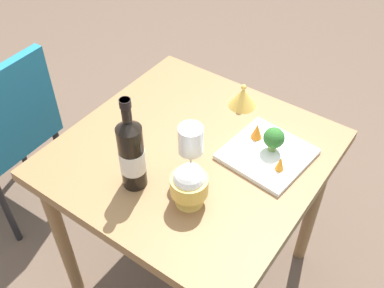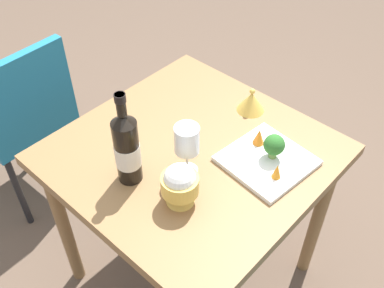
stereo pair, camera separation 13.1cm
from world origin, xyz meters
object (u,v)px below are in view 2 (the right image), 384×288
object	(u,v)px
wine_bottle	(127,148)
wine_glass	(187,141)
chair_near_window	(25,114)
broccoli_floret	(274,145)
serving_plate	(267,161)
rice_bowl	(180,184)
rice_bowl_lid	(251,101)
carrot_garnish_right	(277,171)
carrot_garnish_left	(259,137)

from	to	relation	value
wine_bottle	wine_glass	bearing A→B (deg)	51.46
wine_glass	chair_near_window	bearing A→B (deg)	-174.24
wine_glass	broccoli_floret	size ratio (longest dim) A/B	2.09
serving_plate	broccoli_floret	world-z (taller)	broccoli_floret
chair_near_window	wine_glass	world-z (taller)	wine_glass
chair_near_window	wine_bottle	distance (m)	0.84
rice_bowl	serving_plate	size ratio (longest dim) A/B	0.52
rice_bowl_lid	broccoli_floret	world-z (taller)	broccoli_floret
wine_glass	carrot_garnish_right	bearing A→B (deg)	33.98
wine_bottle	rice_bowl_lid	bearing A→B (deg)	81.95
serving_plate	carrot_garnish_left	size ratio (longest dim) A/B	4.84
rice_bowl	rice_bowl_lid	bearing A→B (deg)	102.44
rice_bowl	carrot_garnish_left	xyz separation A→B (m)	(0.03, 0.34, -0.03)
serving_plate	broccoli_floret	xyz separation A→B (m)	(0.01, 0.02, 0.06)
wine_glass	broccoli_floret	world-z (taller)	wine_glass
carrot_garnish_right	carrot_garnish_left	bearing A→B (deg)	146.82
wine_glass	carrot_garnish_left	xyz separation A→B (m)	(0.10, 0.24, -0.08)
wine_glass	broccoli_floret	xyz separation A→B (m)	(0.17, 0.22, -0.06)
rice_bowl	serving_plate	world-z (taller)	rice_bowl
rice_bowl	broccoli_floret	size ratio (longest dim) A/B	1.65
wine_glass	carrot_garnish_left	distance (m)	0.27
broccoli_floret	carrot_garnish_right	distance (m)	0.09
carrot_garnish_left	carrot_garnish_right	xyz separation A→B (m)	(0.13, -0.09, -0.00)
rice_bowl	wine_bottle	bearing A→B (deg)	-168.62
wine_bottle	broccoli_floret	size ratio (longest dim) A/B	3.73
chair_near_window	carrot_garnish_left	size ratio (longest dim) A/B	15.02
wine_bottle	broccoli_floret	distance (m)	0.45
wine_glass	serving_plate	xyz separation A→B (m)	(0.16, 0.20, -0.12)
wine_glass	rice_bowl	size ratio (longest dim) A/B	1.26
chair_near_window	wine_glass	size ratio (longest dim) A/B	4.75
wine_glass	rice_bowl_lid	world-z (taller)	wine_glass
chair_near_window	serving_plate	size ratio (longest dim) A/B	3.11
wine_glass	rice_bowl	xyz separation A→B (m)	(0.07, -0.10, -0.05)
broccoli_floret	carrot_garnish_right	size ratio (longest dim) A/B	1.66
serving_plate	carrot_garnish_right	bearing A→B (deg)	-34.70
chair_near_window	rice_bowl	bearing A→B (deg)	-92.88
chair_near_window	carrot_garnish_left	world-z (taller)	chair_near_window
carrot_garnish_left	rice_bowl	bearing A→B (deg)	-94.92
carrot_garnish_left	chair_near_window	bearing A→B (deg)	-161.45
rice_bowl	carrot_garnish_right	xyz separation A→B (m)	(0.16, 0.25, -0.03)
rice_bowl_lid	rice_bowl	bearing A→B (deg)	-77.56
carrot_garnish_left	serving_plate	bearing A→B (deg)	-31.61
wine_bottle	rice_bowl	xyz separation A→B (m)	(0.18, 0.04, -0.05)
chair_near_window	broccoli_floret	size ratio (longest dim) A/B	9.91
rice_bowl_lid	broccoli_floret	distance (m)	0.26
wine_bottle	wine_glass	xyz separation A→B (m)	(0.11, 0.14, 0.00)
serving_plate	broccoli_floret	size ratio (longest dim) A/B	3.19
wine_glass	serving_plate	world-z (taller)	wine_glass
rice_bowl	carrot_garnish_left	size ratio (longest dim) A/B	2.50
rice_bowl	broccoli_floret	xyz separation A→B (m)	(0.10, 0.32, -0.01)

